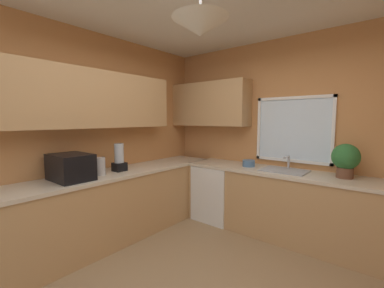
{
  "coord_description": "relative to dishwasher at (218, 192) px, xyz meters",
  "views": [
    {
      "loc": [
        1.21,
        -1.58,
        1.56
      ],
      "look_at": [
        -0.56,
        0.59,
        1.28
      ],
      "focal_mm": 23.51,
      "sensor_mm": 36.0,
      "label": 1
    }
  ],
  "objects": [
    {
      "name": "counter_run_back",
      "position": [
        1.12,
        0.03,
        0.02
      ],
      "size": [
        2.97,
        0.65,
        0.88
      ],
      "color": "tan",
      "rests_on": "ground_plane"
    },
    {
      "name": "blender_appliance",
      "position": [
        -0.66,
        -1.33,
        0.63
      ],
      "size": [
        0.15,
        0.15,
        0.36
      ],
      "color": "black",
      "rests_on": "counter_run_left"
    },
    {
      "name": "dishwasher",
      "position": [
        0.0,
        0.0,
        0.0
      ],
      "size": [
        0.6,
        0.6,
        0.84
      ],
      "primitive_type": "cube",
      "color": "white",
      "rests_on": "ground_plane"
    },
    {
      "name": "room_shell",
      "position": [
        0.54,
        -1.2,
        1.37
      ],
      "size": [
        3.88,
        4.1,
        2.74
      ],
      "color": "#C6844C",
      "rests_on": "ground_plane"
    },
    {
      "name": "kettle",
      "position": [
        -0.64,
        -1.61,
        0.57
      ],
      "size": [
        0.12,
        0.12,
        0.21
      ],
      "primitive_type": "cylinder",
      "color": "#B7B7BC",
      "rests_on": "counter_run_left"
    },
    {
      "name": "microwave",
      "position": [
        -0.66,
        -1.96,
        0.61
      ],
      "size": [
        0.48,
        0.36,
        0.29
      ],
      "primitive_type": "cube",
      "color": "black",
      "rests_on": "counter_run_left"
    },
    {
      "name": "counter_run_left",
      "position": [
        -0.66,
        -1.65,
        0.02
      ],
      "size": [
        0.65,
        3.71,
        0.88
      ],
      "color": "tan",
      "rests_on": "ground_plane"
    },
    {
      "name": "potted_plant",
      "position": [
        1.69,
        0.08,
        0.69
      ],
      "size": [
        0.3,
        0.3,
        0.4
      ],
      "color": "brown",
      "rests_on": "counter_run_back"
    },
    {
      "name": "sink_assembly",
      "position": [
        1.01,
        0.04,
        0.48
      ],
      "size": [
        0.56,
        0.4,
        0.19
      ],
      "color": "#9EA0A5",
      "rests_on": "counter_run_back"
    },
    {
      "name": "bowl",
      "position": [
        0.51,
        0.03,
        0.51
      ],
      "size": [
        0.17,
        0.17,
        0.09
      ],
      "primitive_type": "cylinder",
      "color": "#4C7099",
      "rests_on": "counter_run_back"
    }
  ]
}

